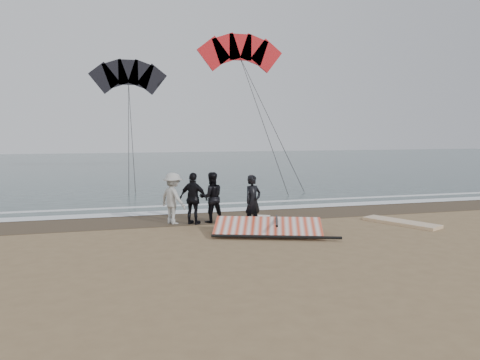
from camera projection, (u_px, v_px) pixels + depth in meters
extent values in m
plane|color=#8C704C|center=(301.00, 240.00, 14.46)|extent=(120.00, 120.00, 0.00)
cube|color=#233838|center=(171.00, 165.00, 46.11)|extent=(120.00, 54.00, 0.02)
cube|color=#4C3D2B|center=(258.00, 215.00, 18.77)|extent=(120.00, 2.80, 0.01)
cube|color=white|center=(248.00, 209.00, 20.11)|extent=(120.00, 0.90, 0.01)
cube|color=white|center=(238.00, 203.00, 21.74)|extent=(120.00, 0.45, 0.01)
imported|color=black|center=(253.00, 202.00, 16.21)|extent=(0.80, 0.68, 1.85)
cube|color=silver|center=(401.00, 222.00, 16.96)|extent=(1.94, 2.81, 0.11)
cube|color=white|center=(256.00, 221.00, 17.20)|extent=(1.65, 2.26, 0.09)
imported|color=black|center=(211.00, 197.00, 17.17)|extent=(0.94, 0.75, 1.86)
imported|color=black|center=(194.00, 199.00, 16.80)|extent=(1.15, 1.03, 1.88)
imported|color=beige|center=(173.00, 198.00, 16.90)|extent=(1.23, 1.39, 1.86)
cube|color=black|center=(257.00, 230.00, 15.70)|extent=(2.43, 1.33, 0.09)
cube|color=#EC4627|center=(268.00, 226.00, 15.15)|extent=(3.72, 2.42, 0.37)
cylinder|color=black|center=(276.00, 237.00, 14.42)|extent=(3.82, 1.43, 0.09)
cylinder|color=black|center=(277.00, 221.00, 15.21)|extent=(0.65, 1.66, 0.07)
cylinder|color=#262626|center=(259.00, 113.00, 30.25)|extent=(0.04, 0.04, 16.18)
cylinder|color=#262626|center=(267.00, 113.00, 30.89)|extent=(0.04, 0.04, 15.35)
cylinder|color=#262626|center=(129.00, 126.00, 30.96)|extent=(0.04, 0.04, 16.44)
cylinder|color=#262626|center=(131.00, 126.00, 31.52)|extent=(0.04, 0.04, 15.47)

